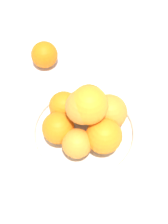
# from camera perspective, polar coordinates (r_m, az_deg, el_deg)

# --- Properties ---
(ground_plane) EXTENTS (4.00, 4.00, 0.00)m
(ground_plane) POSITION_cam_1_polar(r_m,az_deg,el_deg) (0.75, 0.00, -4.25)
(ground_plane) COLOR silver
(fruit_bowl) EXTENTS (0.25, 0.25, 0.03)m
(fruit_bowl) POSITION_cam_1_polar(r_m,az_deg,el_deg) (0.74, 0.00, -3.71)
(fruit_bowl) COLOR silver
(fruit_bowl) RESTS_ON ground_plane
(orange_pile) EXTENTS (0.19, 0.18, 0.14)m
(orange_pile) POSITION_cam_1_polar(r_m,az_deg,el_deg) (0.68, 0.54, -0.77)
(orange_pile) COLOR orange
(orange_pile) RESTS_ON fruit_bowl
(stray_orange) EXTENTS (0.07, 0.07, 0.07)m
(stray_orange) POSITION_cam_1_polar(r_m,az_deg,el_deg) (0.87, -7.25, 10.36)
(stray_orange) COLOR orange
(stray_orange) RESTS_ON ground_plane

